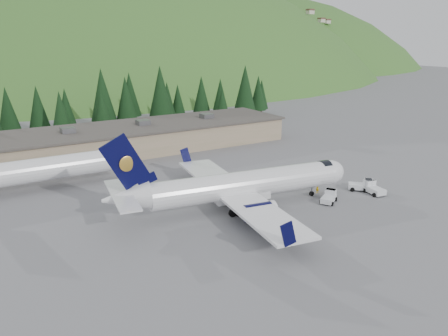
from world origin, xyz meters
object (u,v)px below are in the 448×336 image
airliner (240,186)px  second_airliner (25,171)px  ramp_worker (317,188)px  baggage_tug_a (329,197)px  baggage_tug_b (362,185)px  baggage_tug_c (373,188)px  terminal_building (120,139)px

airliner → second_airliner: airliner is taller
airliner → ramp_worker: airliner is taller
airliner → ramp_worker: size_ratio=21.61×
baggage_tug_a → baggage_tug_b: size_ratio=0.95×
baggage_tug_a → airliner: bearing=127.3°
baggage_tug_b → baggage_tug_a: bearing=-129.4°
baggage_tug_b → baggage_tug_c: bearing=-33.7°
airliner → baggage_tug_b: 20.28m
airliner → baggage_tug_b: airliner is taller
airliner → terminal_building: size_ratio=0.50×
baggage_tug_c → second_airliner: bearing=67.5°
airliner → baggage_tug_c: size_ratio=9.68×
baggage_tug_b → airliner: bearing=-147.1°
second_airliner → terminal_building: 25.55m
second_airliner → ramp_worker: bearing=-31.7°
baggage_tug_c → terminal_building: (-24.12, 43.40, 1.81)m
airliner → terminal_building: bearing=104.5°
ramp_worker → second_airliner: bearing=-42.7°
ramp_worker → baggage_tug_a: bearing=60.8°
airliner → second_airliner: size_ratio=1.28×
airliner → terminal_building: airliner is taller
baggage_tug_b → terminal_building: (-23.76, 41.74, 1.81)m
baggage_tug_a → ramp_worker: bearing=40.8°
airliner → second_airliner: bearing=146.0°
baggage_tug_a → second_airliner: bearing=112.5°
baggage_tug_b → ramp_worker: (-6.59, 2.79, -0.00)m
baggage_tug_a → baggage_tug_b: baggage_tug_b is taller
baggage_tug_c → ramp_worker: 8.25m
baggage_tug_a → baggage_tug_b: bearing=-24.4°
baggage_tug_b → ramp_worker: baggage_tug_b is taller
airliner → baggage_tug_a: bearing=-13.3°
baggage_tug_a → baggage_tug_b: (7.80, 0.90, 0.07)m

